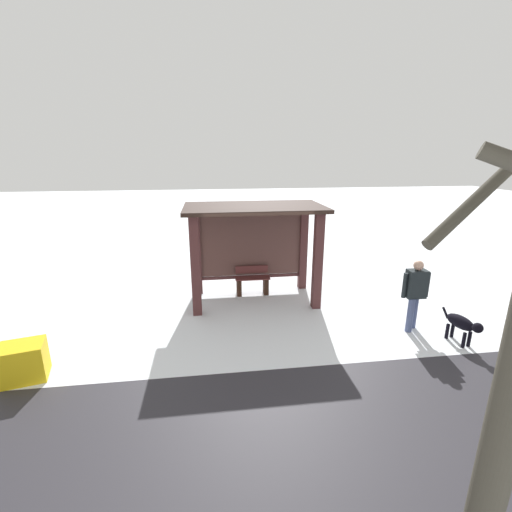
# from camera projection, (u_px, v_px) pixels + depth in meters

# --- Properties ---
(ground_plane) EXTENTS (60.00, 60.00, 0.00)m
(ground_plane) POSITION_uv_depth(u_px,v_px,m) (254.00, 300.00, 9.45)
(ground_plane) COLOR white
(bus_shelter) EXTENTS (3.47, 1.89, 2.52)m
(bus_shelter) POSITION_uv_depth(u_px,v_px,m) (253.00, 233.00, 9.13)
(bus_shelter) COLOR #462525
(bus_shelter) RESTS_ON ground
(bench_left_inside) EXTENTS (0.95, 0.36, 0.77)m
(bench_left_inside) POSITION_uv_depth(u_px,v_px,m) (252.00, 282.00, 9.75)
(bench_left_inside) COLOR #582827
(bench_left_inside) RESTS_ON ground
(person_walking) EXTENTS (0.60, 0.31, 1.60)m
(person_walking) POSITION_uv_depth(u_px,v_px,m) (415.00, 290.00, 7.60)
(person_walking) COLOR #1E2527
(person_walking) RESTS_ON ground
(dog) EXTENTS (0.37, 0.93, 0.61)m
(dog) POSITION_uv_depth(u_px,v_px,m) (462.00, 324.00, 7.16)
(dog) COLOR black
(dog) RESTS_ON ground
(road_strip) EXTENTS (36.00, 4.47, 0.01)m
(road_strip) POSITION_uv_depth(u_px,v_px,m) (312.00, 477.00, 4.28)
(road_strip) COLOR #2B2A2F
(road_strip) RESTS_ON ground
(grit_bin) EXTENTS (0.81, 0.71, 0.65)m
(grit_bin) POSITION_uv_depth(u_px,v_px,m) (23.00, 362.00, 6.07)
(grit_bin) COLOR yellow
(grit_bin) RESTS_ON ground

